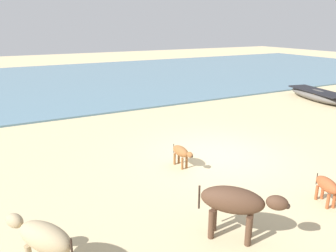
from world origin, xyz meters
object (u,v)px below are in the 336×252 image
fishing_boat_2 (317,95)px  cow_second_adult_dark (235,202)px  calf_near_rust (328,186)px  calf_far_brown (181,152)px  cow_adult_dun (43,238)px

fishing_boat_2 → cow_second_adult_dark: cow_second_adult_dark is taller
fishing_boat_2 → calf_near_rust: fishing_boat_2 is taller
calf_near_rust → calf_far_brown: size_ratio=1.00×
calf_far_brown → cow_second_adult_dark: 3.37m
cow_adult_dun → calf_near_rust: 5.93m
cow_adult_dun → calf_near_rust: (5.88, -0.71, -0.23)m
cow_adult_dun → calf_far_brown: size_ratio=1.42×
fishing_boat_2 → calf_far_brown: 11.38m
fishing_boat_2 → cow_second_adult_dark: size_ratio=3.00×
cow_adult_dun → cow_second_adult_dark: bearing=-135.5°
cow_adult_dun → calf_far_brown: 4.80m
cow_adult_dun → calf_far_brown: cow_adult_dun is taller
cow_second_adult_dark → calf_far_brown: bearing=123.1°
fishing_boat_2 → calf_near_rust: size_ratio=4.35×
calf_near_rust → calf_far_brown: 3.78m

